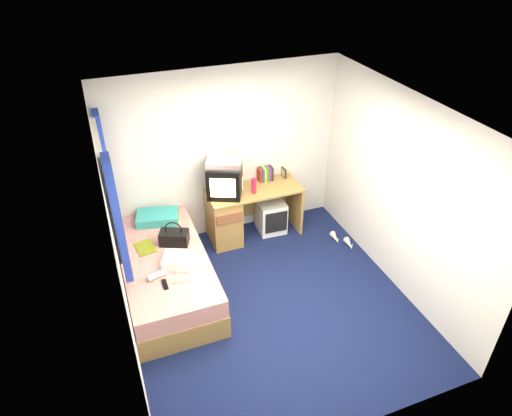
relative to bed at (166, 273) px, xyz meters
name	(u,v)px	position (x,y,z in m)	size (l,w,h in m)	color
ground	(271,305)	(1.10, -0.70, -0.27)	(3.40, 3.40, 0.00)	#0C1438
room_shell	(274,203)	(1.10, -0.70, 1.18)	(3.40, 3.40, 3.40)	white
bed	(166,273)	(0.00, 0.00, 0.00)	(1.01, 2.00, 0.54)	#A98546
pillow	(158,217)	(0.08, 0.74, 0.33)	(0.53, 0.34, 0.12)	#1B63B3
desk	(235,213)	(1.14, 0.74, 0.14)	(1.30, 0.55, 0.75)	#A98546
storage_cube	(271,216)	(1.68, 0.73, -0.03)	(0.38, 0.38, 0.48)	white
crt_tv	(225,180)	(1.01, 0.74, 0.70)	(0.57, 0.55, 0.44)	black
vcr	(224,163)	(1.01, 0.74, 0.96)	(0.45, 0.32, 0.09)	silver
book_row	(265,174)	(1.66, 0.90, 0.58)	(0.20, 0.13, 0.20)	maroon
picture_frame	(284,173)	(1.94, 0.89, 0.55)	(0.02, 0.12, 0.14)	black
pink_water_bottle	(254,186)	(1.38, 0.64, 0.59)	(0.07, 0.07, 0.21)	red
aerosol_can	(241,183)	(1.25, 0.78, 0.58)	(0.06, 0.06, 0.20)	white
handbag	(174,237)	(0.18, 0.19, 0.37)	(0.39, 0.31, 0.32)	black
towel	(178,260)	(0.13, -0.21, 0.33)	(0.33, 0.28, 0.11)	white
magazine	(145,248)	(-0.18, 0.22, 0.28)	(0.21, 0.28, 0.01)	#C6D818
water_bottle	(156,275)	(-0.15, -0.35, 0.31)	(0.07, 0.07, 0.20)	silver
colour_swatch_fan	(182,281)	(0.10, -0.51, 0.28)	(0.22, 0.06, 0.01)	orange
remote_control	(165,284)	(-0.08, -0.51, 0.28)	(0.05, 0.16, 0.02)	black
window_assembly	(110,191)	(-0.45, 0.20, 1.15)	(0.11, 1.42, 1.40)	silver
white_heels	(342,241)	(2.50, 0.06, -0.23)	(0.23, 0.42, 0.09)	beige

